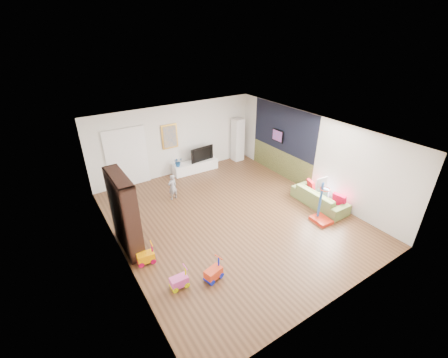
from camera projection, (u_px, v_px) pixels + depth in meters
floor at (231, 217)px, 9.15m from camera, size 6.50×7.50×0.00m
ceiling at (232, 133)px, 7.90m from camera, size 6.50×7.50×0.00m
wall_back at (176, 140)px, 11.31m from camera, size 6.50×0.00×2.70m
wall_front at (342, 254)px, 5.74m from camera, size 6.50×0.00×2.70m
wall_left at (116, 213)px, 6.95m from camera, size 0.00×7.50×2.70m
wall_right at (311, 154)px, 10.09m from camera, size 0.00×7.50×2.70m
navy_accent at (283, 129)px, 10.90m from camera, size 0.01×3.20×1.70m
olive_wainscot at (280, 163)px, 11.52m from camera, size 0.01×3.20×1.00m
doorway at (127, 159)px, 10.50m from camera, size 1.45×0.06×2.10m
painting_back at (170, 136)px, 11.07m from camera, size 0.62×0.06×0.92m
artwork_right at (278, 136)px, 11.15m from camera, size 0.04×0.56×0.46m
media_console at (195, 166)px, 11.91m from camera, size 1.83×0.52×0.42m
tall_cabinet at (238, 140)px, 12.62m from camera, size 0.43×0.43×1.81m
bookshelf at (124, 213)px, 7.48m from camera, size 0.39×1.44×2.10m
sofa at (320, 198)px, 9.64m from camera, size 0.77×1.90×0.55m
basketball_hoop at (324, 202)px, 8.64m from camera, size 0.52×0.61×1.39m
ride_on_yellow at (145, 254)px, 7.29m from camera, size 0.44×0.30×0.55m
ride_on_orange at (213, 270)px, 6.82m from camera, size 0.46×0.35×0.55m
ride_on_pink at (179, 278)px, 6.62m from camera, size 0.40×0.25×0.52m
child at (173, 187)px, 9.91m from camera, size 0.37×0.28×0.90m
tv at (201, 153)px, 11.81m from camera, size 1.02×0.23×0.58m
vase_plant at (178, 162)px, 11.35m from camera, size 0.34×0.30×0.35m
pillow_left at (339, 200)px, 9.22m from camera, size 0.17×0.42×0.41m
pillow_center at (323, 192)px, 9.66m from camera, size 0.21×0.41×0.39m
pillow_right at (311, 185)px, 10.06m from camera, size 0.19×0.37×0.36m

